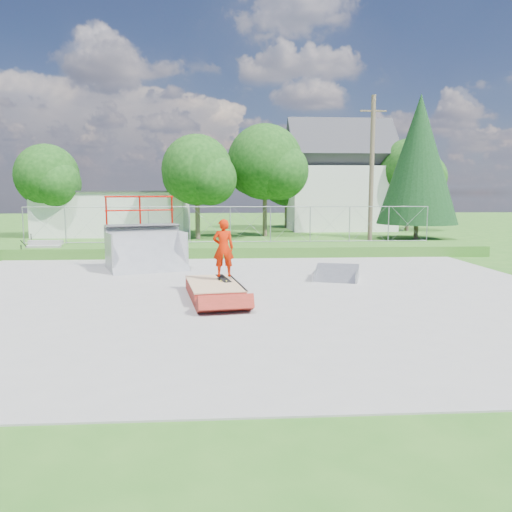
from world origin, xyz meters
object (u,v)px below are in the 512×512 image
(grind_box, at_px, (214,290))
(skater, at_px, (223,250))
(flat_bank_ramp, at_px, (336,274))
(quarter_pipe, at_px, (146,233))

(grind_box, xyz_separation_m, skater, (0.28, 0.38, 1.09))
(flat_bank_ramp, bearing_deg, grind_box, -131.07)
(quarter_pipe, xyz_separation_m, skater, (2.96, -4.88, -0.11))
(quarter_pipe, distance_m, skater, 5.71)
(flat_bank_ramp, bearing_deg, skater, -133.42)
(quarter_pipe, height_order, skater, quarter_pipe)
(grind_box, distance_m, flat_bank_ramp, 4.82)
(grind_box, distance_m, skater, 1.19)
(grind_box, relative_size, flat_bank_ramp, 1.95)
(grind_box, relative_size, quarter_pipe, 1.07)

